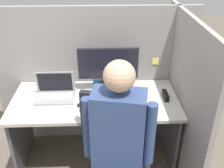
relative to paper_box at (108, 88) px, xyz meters
The scene contains 11 objects.
cubicle_panel_back 0.25m from the paper_box, 119.47° to the left, with size 2.01×0.05×1.46m.
cubicle_panel_right 0.69m from the paper_box, 18.66° to the right, with size 0.04×1.34×1.46m.
desk 0.28m from the paper_box, 129.54° to the right, with size 1.51×0.70×0.71m.
paper_box is the anchor object (origin of this frame).
monitor 0.23m from the paper_box, 90.00° to the left, with size 0.55×0.19×0.38m.
laptop 0.50m from the paper_box, 167.42° to the right, with size 0.35×0.22×0.24m.
mouse 0.36m from the paper_box, 132.62° to the right, with size 0.07×0.06×0.03m.
stapler 0.54m from the paper_box, 17.09° to the right, with size 0.04×0.14×0.06m.
carrot_toy 0.43m from the paper_box, 122.87° to the right, with size 0.04×0.12×0.04m.
office_chair 0.76m from the paper_box, 87.97° to the right, with size 0.55×0.60×1.02m.
person 0.89m from the paper_box, 86.32° to the right, with size 0.47×0.49×1.38m.
Camera 1 is at (0.08, -1.67, 1.98)m, focal length 42.00 mm.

